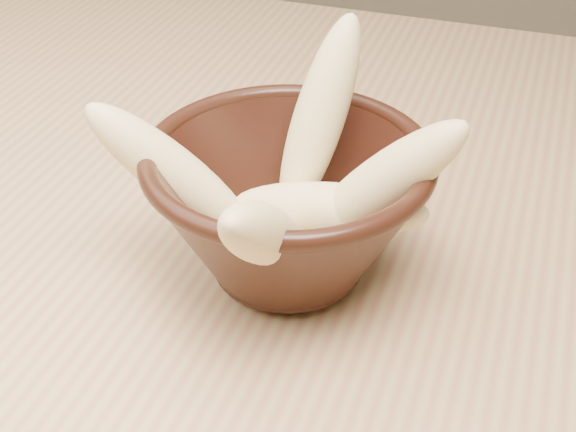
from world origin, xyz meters
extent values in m
cube|color=tan|center=(0.00, 0.00, 0.73)|extent=(1.20, 0.80, 0.04)
cylinder|color=tan|center=(-0.54, 0.34, 0.35)|extent=(0.05, 0.05, 0.71)
cylinder|color=black|center=(-0.02, -0.10, 0.76)|extent=(0.08, 0.08, 0.01)
cylinder|color=black|center=(-0.02, -0.10, 0.78)|extent=(0.08, 0.08, 0.01)
torus|color=black|center=(-0.02, -0.10, 0.85)|extent=(0.19, 0.19, 0.01)
cylinder|color=beige|center=(-0.02, -0.10, 0.78)|extent=(0.11, 0.11, 0.01)
ellipsoid|color=#E6CB88|center=(-0.01, -0.06, 0.85)|extent=(0.07, 0.10, 0.14)
ellipsoid|color=#E6CB88|center=(-0.09, -0.13, 0.83)|extent=(0.13, 0.06, 0.12)
ellipsoid|color=#E6CB88|center=(0.04, -0.10, 0.84)|extent=(0.12, 0.04, 0.12)
ellipsoid|color=#E6CB88|center=(0.01, -0.10, 0.81)|extent=(0.14, 0.05, 0.04)
ellipsoid|color=#E6CB88|center=(-0.01, -0.17, 0.84)|extent=(0.04, 0.14, 0.12)
camera|label=1|loc=(0.12, -0.52, 1.11)|focal=50.00mm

